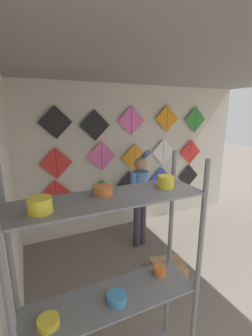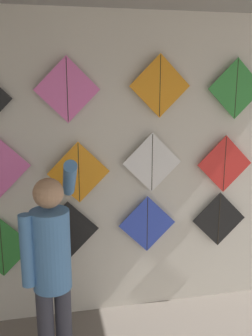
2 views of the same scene
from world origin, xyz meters
TOP-DOWN VIEW (x-y plane):
  - back_panel at (0.00, 3.89)m, footprint 5.03×0.06m
  - left_panel at (-2.15, 1.93)m, footprint 0.06×4.66m
  - ceiling_slab at (0.00, 1.93)m, footprint 5.03×4.66m
  - shelf_rack at (-1.55, 0.93)m, footprint 1.03×0.32m
  - shopkeeper at (-0.22, 3.07)m, footprint 0.41×0.63m
  - cardboard_box at (-0.27, 2.12)m, footprint 0.51×0.46m
  - kite_0 at (-1.50, 3.80)m, footprint 0.55×0.04m
  - kite_1 at (-0.65, 3.80)m, footprint 0.55×0.01m
  - kite_2 at (-0.06, 3.80)m, footprint 0.55×0.01m
  - kite_3 at (0.68, 3.80)m, footprint 0.55×0.01m
  - kite_4 at (1.41, 3.80)m, footprint 0.55×0.01m
  - kite_5 at (-1.45, 3.80)m, footprint 0.55×0.01m
  - kite_6 at (-0.64, 3.80)m, footprint 0.55×0.01m
  - kite_7 at (0.05, 3.80)m, footprint 0.55×0.01m
  - kite_8 at (0.72, 3.80)m, footprint 0.55×0.01m
  - kite_9 at (1.44, 3.80)m, footprint 0.55×0.01m
  - kite_10 at (-1.42, 3.80)m, footprint 0.55×0.01m
  - kite_11 at (-0.75, 3.80)m, footprint 0.55×0.01m
  - kite_12 at (-0.03, 3.80)m, footprint 0.55×0.01m
  - kite_13 at (0.78, 3.80)m, footprint 0.55×0.01m
  - kite_14 at (1.50, 3.80)m, footprint 0.55×0.01m

SIDE VIEW (x-z plane):
  - cardboard_box at x=-0.27m, z-range 0.00..0.27m
  - kite_1 at x=-0.65m, z-range 0.50..1.05m
  - kite_0 at x=-1.50m, z-range 0.46..1.22m
  - kite_4 at x=1.41m, z-range 0.60..1.15m
  - kite_2 at x=-0.06m, z-range 0.61..1.16m
  - kite_3 at x=0.68m, z-range 0.61..1.16m
  - shopkeeper at x=-0.22m, z-range 0.11..1.79m
  - shelf_rack at x=-1.55m, z-range 0.17..2.23m
  - back_panel at x=0.00m, z-range 0.00..2.80m
  - left_panel at x=-2.15m, z-range 0.00..2.80m
  - kite_7 at x=0.05m, z-range 1.14..1.70m
  - kite_9 at x=1.44m, z-range 1.16..1.71m
  - kite_5 at x=-1.45m, z-range 1.17..1.72m
  - kite_8 at x=0.72m, z-range 1.20..1.76m
  - kite_6 at x=-0.64m, z-range 1.23..1.78m
  - kite_11 at x=-0.75m, z-range 1.79..2.35m
  - kite_10 at x=-1.42m, z-range 1.86..2.41m
  - kite_12 at x=-0.03m, z-range 1.86..2.41m
  - kite_14 at x=1.50m, z-range 1.86..2.42m
  - kite_13 at x=0.78m, z-range 1.89..2.44m
  - ceiling_slab at x=0.00m, z-range 2.80..2.84m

